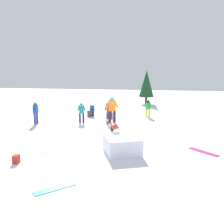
% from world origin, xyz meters
% --- Properties ---
extents(ground_plane, '(60.00, 60.00, 0.00)m').
position_xyz_m(ground_plane, '(0.00, 0.00, 0.00)').
color(ground_plane, white).
extents(rail_feature, '(1.99, 1.00, 0.92)m').
position_xyz_m(rail_feature, '(0.00, 0.00, 0.76)').
color(rail_feature, black).
rests_on(rail_feature, ground).
extents(snow_kicker_ramp, '(2.22, 2.05, 0.77)m').
position_xyz_m(snow_kicker_ramp, '(-2.02, -0.79, 0.39)').
color(snow_kicker_ramp, white).
rests_on(snow_kicker_ramp, ground).
extents(main_rider_on_rail, '(1.32, 0.78, 1.42)m').
position_xyz_m(main_rider_on_rail, '(0.00, 0.00, 1.63)').
color(main_rider_on_rail, '#E85B5A').
rests_on(main_rider_on_rail, rail_feature).
extents(bystander_green, '(0.42, 0.55, 1.35)m').
position_xyz_m(bystander_green, '(6.52, -1.81, 0.76)').
color(bystander_green, yellow).
rests_on(bystander_green, ground).
extents(bystander_brown, '(0.24, 0.72, 1.60)m').
position_xyz_m(bystander_brown, '(3.76, 0.79, 0.90)').
color(bystander_brown, navy).
rests_on(bystander_brown, ground).
extents(bystander_blue, '(0.64, 0.26, 1.53)m').
position_xyz_m(bystander_blue, '(2.85, 5.81, 0.86)').
color(bystander_blue, '#39387F').
rests_on(bystander_blue, ground).
extents(bystander_teal, '(0.29, 0.56, 1.40)m').
position_xyz_m(bystander_teal, '(3.77, 2.80, 0.79)').
color(bystander_teal, '#291C29').
rests_on(bystander_teal, ground).
extents(loose_snowboard_white, '(1.15, 1.28, 0.02)m').
position_xyz_m(loose_snowboard_white, '(-2.32, 3.11, 0.01)').
color(loose_snowboard_white, white).
rests_on(loose_snowboard_white, ground).
extents(loose_snowboard_magenta, '(1.25, 1.27, 0.02)m').
position_xyz_m(loose_snowboard_magenta, '(-1.39, -4.54, 0.01)').
color(loose_snowboard_magenta, '#C02B8D').
rests_on(loose_snowboard_magenta, ground).
extents(loose_snowboard_cyan, '(1.17, 1.19, 0.02)m').
position_xyz_m(loose_snowboard_cyan, '(-5.87, 0.92, 0.01)').
color(loose_snowboard_cyan, '#2BC1C1').
rests_on(loose_snowboard_cyan, ground).
extents(folding_chair, '(0.57, 0.57, 0.88)m').
position_xyz_m(folding_chair, '(6.08, 2.69, 0.41)').
color(folding_chair, '#3F3F44').
rests_on(folding_chair, ground).
extents(backpack_on_snow, '(0.32, 0.24, 0.34)m').
position_xyz_m(backpack_on_snow, '(-4.02, 3.35, 0.17)').
color(backpack_on_snow, red).
rests_on(backpack_on_snow, ground).
extents(pine_tree_near, '(1.56, 1.56, 3.55)m').
position_xyz_m(pine_tree_near, '(13.76, -1.47, 2.16)').
color(pine_tree_near, '#4C331E').
rests_on(pine_tree_near, ground).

